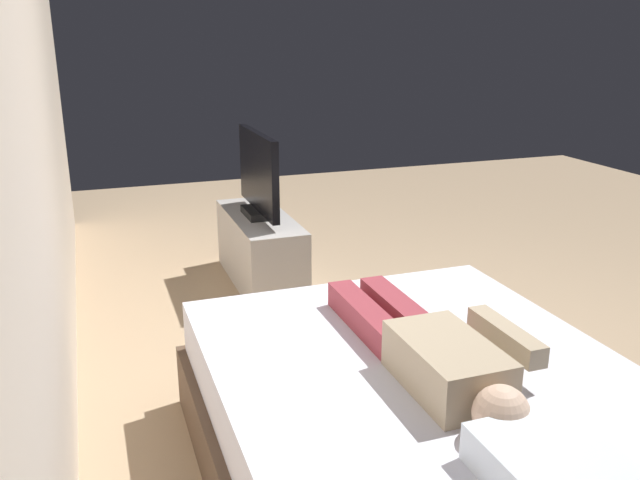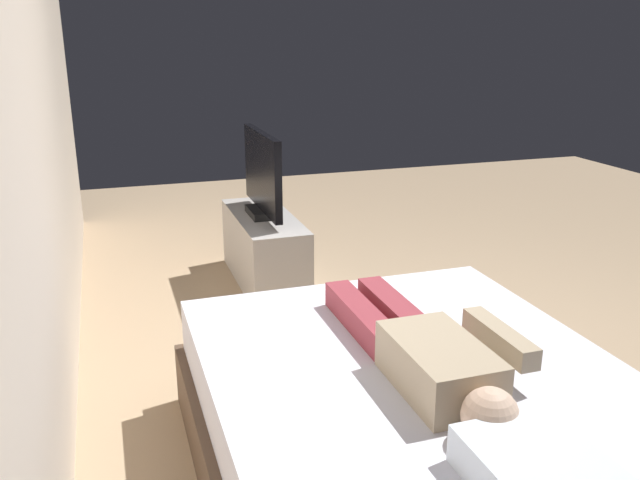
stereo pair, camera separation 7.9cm
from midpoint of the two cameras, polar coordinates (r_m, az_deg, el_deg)
The scene contains 7 objects.
ground_plane at distance 3.69m, azimuth 8.66°, elevation -11.00°, with size 10.00×10.00×0.00m, color tan.
back_wall at distance 3.29m, azimuth -22.87°, elevation 10.09°, with size 6.40×0.10×2.80m, color beige.
bed at distance 2.67m, azimuth 9.60°, elevation -16.58°, with size 2.06×1.62×0.54m.
person at distance 2.52m, azimuth 9.96°, elevation -9.43°, with size 1.26×0.46×0.18m.
remote at distance 2.86m, azimuth 15.71°, elevation -8.03°, with size 0.15×0.04×0.02m, color black.
tv_stand at distance 4.78m, azimuth -4.33°, elevation -0.77°, with size 1.10×0.40×0.50m, color #B7B2AD.
tv at distance 4.64m, azimuth -4.48°, elevation 5.51°, with size 0.88×0.20×0.59m.
Camera 2 is at (-2.88, 1.48, 1.76)m, focal length 37.27 mm.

